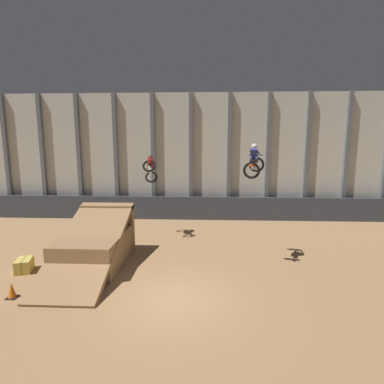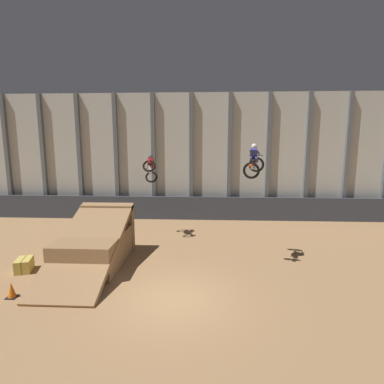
% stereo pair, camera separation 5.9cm
% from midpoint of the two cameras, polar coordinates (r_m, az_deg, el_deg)
% --- Properties ---
extents(ground_plane, '(60.00, 60.00, 0.00)m').
position_cam_midpoint_polar(ground_plane, '(11.36, -3.36, -19.70)').
color(ground_plane, '#9E754C').
extents(arena_back_wall, '(32.00, 0.40, 9.07)m').
position_cam_midpoint_polar(arena_back_wall, '(22.05, -0.05, 6.75)').
color(arena_back_wall, beige).
rests_on(arena_back_wall, ground_plane).
extents(lower_barrier, '(31.36, 0.20, 1.68)m').
position_cam_midpoint_polar(lower_barrier, '(21.75, -0.15, -3.11)').
color(lower_barrier, '#383D47').
rests_on(lower_barrier, ground_plane).
extents(dirt_ramp, '(2.67, 5.92, 2.56)m').
position_cam_midpoint_polar(dirt_ramp, '(14.78, -17.63, -9.50)').
color(dirt_ramp, '#966F48').
rests_on(dirt_ramp, ground_plane).
extents(rider_bike_left_air, '(0.88, 1.74, 1.68)m').
position_cam_midpoint_polar(rider_bike_left_air, '(17.45, -7.83, 4.54)').
color(rider_bike_left_air, black).
extents(rider_bike_right_air, '(1.18, 1.85, 1.53)m').
position_cam_midpoint_polar(rider_bike_right_air, '(13.71, 11.84, 5.53)').
color(rider_bike_right_air, black).
extents(traffic_cone_near_ramp, '(0.36, 0.36, 0.58)m').
position_cam_midpoint_polar(traffic_cone_near_ramp, '(13.03, -31.03, -15.72)').
color(traffic_cone_near_ramp, black).
rests_on(traffic_cone_near_ramp, ground_plane).
extents(hay_bale_trackside, '(0.84, 1.04, 0.57)m').
position_cam_midpoint_polar(hay_bale_trackside, '(15.20, -29.23, -12.03)').
color(hay_bale_trackside, '#CCB751').
rests_on(hay_bale_trackside, ground_plane).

